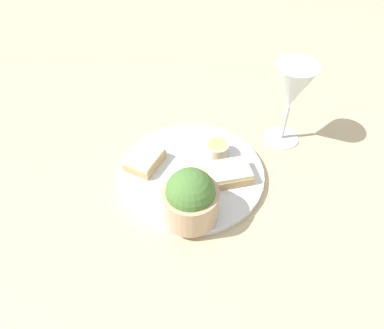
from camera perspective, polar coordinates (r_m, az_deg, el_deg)
ground_plane at (r=0.75m, az=0.00°, el=-1.78°), size 4.00×4.00×0.00m
dinner_plate at (r=0.75m, az=0.00°, el=-1.43°), size 0.29×0.29×0.01m
salad_bowl at (r=0.64m, az=-0.24°, el=-5.14°), size 0.10×0.10×0.10m
sauce_ramekin at (r=0.76m, az=3.82°, el=2.38°), size 0.05×0.05×0.03m
cheese_toast_near at (r=0.72m, az=5.57°, el=-1.34°), size 0.10×0.08×0.03m
cheese_toast_far at (r=0.75m, az=-7.20°, el=0.76°), size 0.09×0.09×0.03m
wine_glass at (r=0.78m, az=15.09°, el=11.00°), size 0.08×0.08×0.18m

